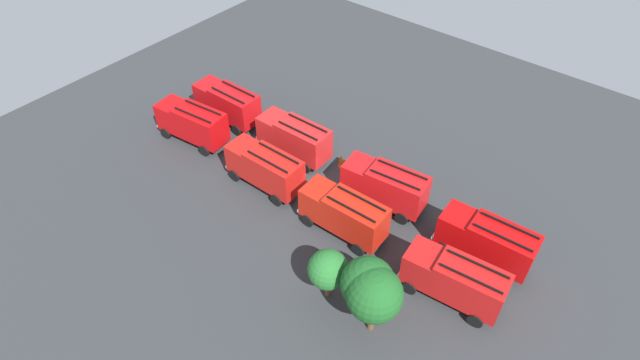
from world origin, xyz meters
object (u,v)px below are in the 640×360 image
at_px(fire_truck_5, 344,213).
at_px(firefighter_1, 302,176).
at_px(traffic_cone_2, 340,164).
at_px(tree_1, 368,284).
at_px(fire_truck_6, 265,167).
at_px(fire_truck_7, 192,122).
at_px(traffic_cone_0, 341,159).
at_px(traffic_cone_1, 312,141).
at_px(fire_truck_1, 385,185).
at_px(tree_0, 374,295).
at_px(fire_truck_0, 487,240).
at_px(fire_truck_2, 294,137).
at_px(fire_truck_4, 455,279).
at_px(firefighter_0, 427,195).
at_px(tree_2, 328,270).
at_px(fire_truck_3, 227,103).

xyz_separation_m(fire_truck_5, firefighter_1, (6.14, -2.13, -1.24)).
bearing_deg(traffic_cone_2, tree_1, 133.57).
bearing_deg(fire_truck_5, fire_truck_6, -1.75).
distance_m(fire_truck_7, traffic_cone_0, 14.38).
distance_m(firefighter_1, traffic_cone_1, 5.63).
xyz_separation_m(fire_truck_1, tree_0, (-5.91, 10.31, 1.72)).
height_order(fire_truck_1, fire_truck_7, same).
relative_size(fire_truck_0, fire_truck_5, 1.01).
bearing_deg(traffic_cone_1, fire_truck_2, 85.19).
bearing_deg(fire_truck_6, traffic_cone_2, -121.39).
bearing_deg(fire_truck_0, traffic_cone_0, -11.77).
bearing_deg(traffic_cone_1, fire_truck_4, 159.03).
bearing_deg(traffic_cone_1, fire_truck_6, 94.59).
height_order(fire_truck_2, fire_truck_6, same).
height_order(fire_truck_4, tree_1, tree_1).
height_order(fire_truck_0, fire_truck_1, same).
relative_size(fire_truck_1, tree_1, 1.33).
xyz_separation_m(fire_truck_5, traffic_cone_2, (4.88, -6.00, -1.85)).
height_order(firefighter_0, tree_2, tree_2).
bearing_deg(tree_2, traffic_cone_1, -46.75).
bearing_deg(fire_truck_1, tree_0, 113.16).
bearing_deg(fire_truck_0, fire_truck_3, -3.84).
height_order(tree_2, traffic_cone_0, tree_2).
relative_size(fire_truck_7, traffic_cone_0, 10.36).
relative_size(fire_truck_4, tree_1, 1.33).
relative_size(fire_truck_1, traffic_cone_1, 12.61).
bearing_deg(traffic_cone_0, fire_truck_3, 9.22).
height_order(fire_truck_3, fire_truck_4, same).
bearing_deg(firefighter_0, fire_truck_5, 101.57).
xyz_separation_m(tree_0, traffic_cone_0, (11.90, -12.33, -3.51)).
distance_m(fire_truck_1, fire_truck_3, 18.55).
height_order(firefighter_1, tree_2, tree_2).
bearing_deg(fire_truck_0, traffic_cone_1, -11.21).
bearing_deg(tree_0, tree_1, -30.10).
bearing_deg(fire_truck_2, fire_truck_6, 97.80).
distance_m(fire_truck_1, fire_truck_7, 19.26).
bearing_deg(fire_truck_0, traffic_cone_2, -9.62).
distance_m(fire_truck_2, traffic_cone_2, 4.85).
distance_m(fire_truck_7, firefighter_0, 22.55).
distance_m(fire_truck_7, tree_2, 21.61).
relative_size(fire_truck_6, traffic_cone_1, 12.29).
bearing_deg(fire_truck_1, fire_truck_0, 172.37).
distance_m(fire_truck_5, firefighter_0, 7.80).
bearing_deg(fire_truck_4, tree_0, 55.35).
bearing_deg(fire_truck_1, firefighter_1, 13.11).
xyz_separation_m(firefighter_1, tree_1, (-11.95, 7.36, 2.85)).
bearing_deg(fire_truck_5, fire_truck_4, 177.27).
bearing_deg(firefighter_1, tree_2, 115.15).
bearing_deg(firefighter_1, fire_truck_3, -36.14).
xyz_separation_m(fire_truck_1, firefighter_0, (-2.76, -2.28, -1.16)).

